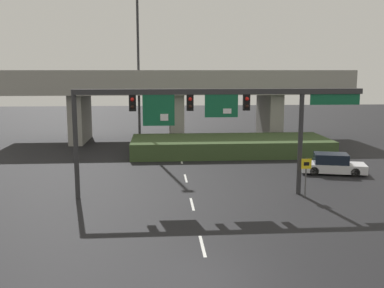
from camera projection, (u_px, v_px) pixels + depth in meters
ground_plane at (210, 276)px, 16.58m from camera, size 160.00×160.00×0.00m
lane_markings at (186, 178)px, 31.46m from camera, size 0.14×26.98×0.01m
signal_gantry at (209, 109)px, 26.26m from camera, size 17.08×0.44×6.42m
speed_limit_sign at (306, 172)px, 26.62m from camera, size 0.60×0.11×2.37m
highway_light_pole_near at (138, 51)px, 43.78m from camera, size 0.70×0.36×17.87m
overpass_bridge at (176, 93)px, 47.70m from camera, size 35.85×8.41×7.48m
grass_embankment at (230, 146)px, 40.69m from camera, size 17.67×6.56×1.42m
parked_sedan_near_right at (332, 164)px, 32.78m from camera, size 4.85×2.87×1.48m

